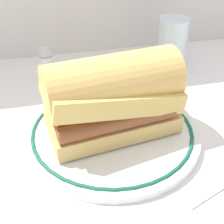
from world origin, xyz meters
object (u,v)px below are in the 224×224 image
Objects in this scene: salt_shaker at (46,63)px; drinking_glass at (171,46)px; sausage_sandwich at (112,96)px; plate at (112,131)px.

drinking_glass is at bearing -0.53° from salt_shaker.
drinking_glass is at bearing 41.13° from sausage_sandwich.
drinking_glass reaches higher than salt_shaker.
sausage_sandwich is at bearing 131.02° from plate.
drinking_glass is (0.18, 0.20, -0.03)m from sausage_sandwich.
plate is 2.53× the size of drinking_glass.
sausage_sandwich is 0.27m from drinking_glass.
sausage_sandwich is at bearing -130.76° from drinking_glass.
salt_shaker reaches higher than plate.
drinking_glass is (0.18, 0.20, 0.04)m from plate.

